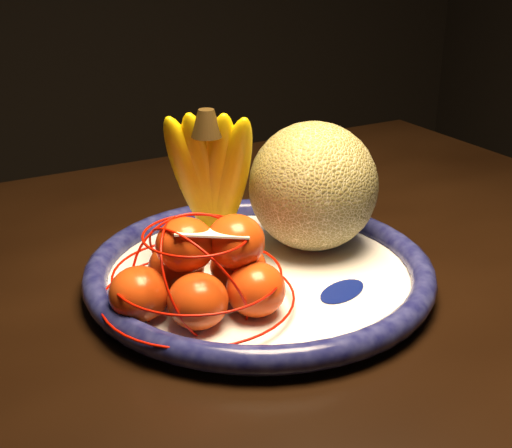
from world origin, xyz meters
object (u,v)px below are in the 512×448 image
object	(u,v)px
fruit_bowl	(259,272)
cantaloupe	(313,186)
dining_table	(130,362)
banana_bunch	(212,174)
mandarin_bag	(203,273)

from	to	relation	value
fruit_bowl	cantaloupe	bearing A→B (deg)	27.23
cantaloupe	dining_table	bearing A→B (deg)	-174.41
dining_table	fruit_bowl	size ratio (longest dim) A/B	4.16
cantaloupe	banana_bunch	world-z (taller)	banana_bunch
dining_table	banana_bunch	size ratio (longest dim) A/B	8.27
dining_table	mandarin_bag	bearing A→B (deg)	-54.63
dining_table	mandarin_bag	size ratio (longest dim) A/B	6.21
dining_table	mandarin_bag	xyz separation A→B (m)	(0.07, -0.07, 0.13)
cantaloupe	banana_bunch	xyz separation A→B (m)	(-0.12, 0.03, 0.02)
mandarin_bag	fruit_bowl	bearing A→B (deg)	32.01
dining_table	cantaloupe	bearing A→B (deg)	-2.05
cantaloupe	mandarin_bag	size ratio (longest dim) A/B	0.58
fruit_bowl	mandarin_bag	xyz separation A→B (m)	(-0.08, -0.05, 0.04)
fruit_bowl	cantaloupe	distance (m)	0.12
mandarin_bag	cantaloupe	bearing A→B (deg)	29.61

